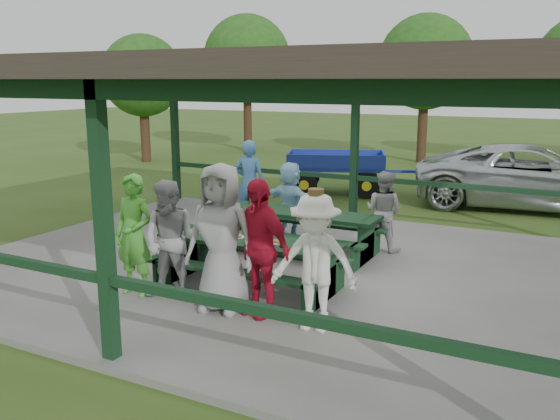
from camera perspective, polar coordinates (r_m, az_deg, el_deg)
The scene contains 19 objects.
ground at distance 9.92m, azimuth -0.69°, elevation -5.76°, with size 90.00×90.00×0.00m, color #345219.
concrete_slab at distance 9.90m, azimuth -0.69°, elevation -5.49°, with size 10.00×8.00×0.10m, color slate.
pavilion_structure at distance 9.42m, azimuth -0.74°, elevation 12.87°, with size 10.60×8.60×3.24m.
picnic_table_near at distance 8.63m, azimuth -2.99°, elevation -4.55°, with size 2.73×1.39×0.75m.
picnic_table_far at distance 10.39m, azimuth 2.02°, elevation -1.60°, with size 2.76×1.39×0.75m.
table_setting at distance 8.46m, azimuth -1.50°, elevation -2.73°, with size 2.22×0.45×0.10m.
contestant_green at distance 8.56m, azimuth -13.86°, elevation -2.36°, with size 0.63×0.41×1.73m, color green.
contestant_grey_left at distance 8.23m, azimuth -10.45°, elevation -2.97°, with size 0.82×0.64×1.68m, color gray.
contestant_grey_mid at distance 7.73m, azimuth -5.70°, elevation -2.71°, with size 0.96×0.63×1.97m, color #949496.
contestant_red at distance 7.60m, azimuth -2.08°, elevation -3.61°, with size 1.05×0.44×1.79m, color red.
contestant_white_fedora at distance 7.13m, azimuth 3.39°, elevation -5.08°, with size 1.16×0.75×1.75m.
spectator_lblue at distance 11.30m, azimuth 1.01°, elevation 0.93°, with size 1.38×0.44×1.49m, color #97CFE9.
spectator_blue at distance 12.40m, azimuth -2.97°, elevation 2.65°, with size 0.65×0.43×1.79m, color teal.
spectator_grey at distance 10.68m, azimuth 9.96°, elevation -0.09°, with size 0.70×0.54×1.43m, color gray.
pickup_truck at distance 15.76m, azimuth 23.20°, elevation 2.92°, with size 2.55×5.53×1.54m, color silver.
farm_trailer at distance 16.51m, azimuth 5.42°, elevation 3.72°, with size 3.54×2.28×1.24m.
tree_far_left at distance 26.60m, azimuth -3.20°, elevation 14.31°, with size 3.77×3.77×5.89m.
tree_left at distance 23.36m, azimuth 13.85°, elevation 13.62°, with size 3.53×3.53×5.51m.
tree_edge_left at distance 23.42m, azimuth -13.10°, elevation 12.45°, with size 3.07×3.07×4.79m.
Camera 1 is at (4.41, -8.33, 3.09)m, focal length 38.00 mm.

